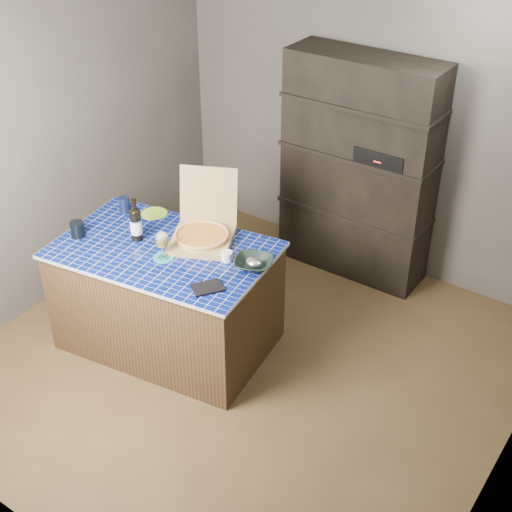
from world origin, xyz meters
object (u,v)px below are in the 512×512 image
Objects in this scene: bowl at (254,263)px; dvd_case at (208,288)px; kitchen_island at (167,296)px; pizza_box at (203,233)px; wine_glass at (162,240)px; mead_bottle at (136,224)px.

dvd_case is at bearing -105.36° from bowl.
pizza_box is at bearing 46.58° from kitchen_island.
kitchen_island is 2.54× the size of pizza_box.
dvd_case is at bearing -13.30° from wine_glass.
mead_bottle is 1.60× the size of wine_glass.
kitchen_island is at bearing 2.27° from mead_bottle.
bowl is (0.63, 0.16, 0.43)m from kitchen_island.
mead_bottle is 1.26× the size of bowl.
wine_glass is at bearing -129.62° from pizza_box.
pizza_box is at bearing 172.08° from bowl.
kitchen_island is 8.07× the size of wine_glass.
mead_bottle is at bearing 174.06° from kitchen_island.
pizza_box is at bearing 165.33° from dvd_case.
kitchen_island is 0.55m from wine_glass.
wine_glass reaches higher than bowl.
wine_glass is (0.08, -0.09, 0.54)m from kitchen_island.
mead_bottle is at bearing -159.93° from dvd_case.
pizza_box reaches higher than wine_glass.
dvd_case is (0.45, -0.11, -0.13)m from wine_glass.
pizza_box is at bearing 75.92° from wine_glass.
dvd_case is (0.37, -0.42, -0.06)m from pizza_box.
wine_glass is at bearing -14.49° from mead_bottle.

